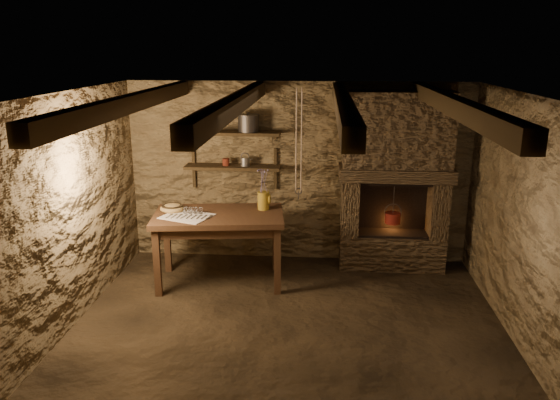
# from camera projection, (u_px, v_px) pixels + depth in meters

# --- Properties ---
(floor) EXTENTS (4.50, 4.50, 0.00)m
(floor) POSITION_uv_depth(u_px,v_px,m) (288.00, 328.00, 5.67)
(floor) COLOR black
(floor) RESTS_ON ground
(back_wall) EXTENTS (4.50, 0.04, 2.40)m
(back_wall) POSITION_uv_depth(u_px,v_px,m) (298.00, 173.00, 7.27)
(back_wall) COLOR #483722
(back_wall) RESTS_ON floor
(front_wall) EXTENTS (4.50, 0.04, 2.40)m
(front_wall) POSITION_uv_depth(u_px,v_px,m) (268.00, 315.00, 3.43)
(front_wall) COLOR #483722
(front_wall) RESTS_ON floor
(left_wall) EXTENTS (0.04, 4.00, 2.40)m
(left_wall) POSITION_uv_depth(u_px,v_px,m) (67.00, 213.00, 5.52)
(left_wall) COLOR #483722
(left_wall) RESTS_ON floor
(right_wall) EXTENTS (0.04, 4.00, 2.40)m
(right_wall) POSITION_uv_depth(u_px,v_px,m) (524.00, 224.00, 5.18)
(right_wall) COLOR #483722
(right_wall) RESTS_ON floor
(ceiling) EXTENTS (4.50, 4.00, 0.04)m
(ceiling) POSITION_uv_depth(u_px,v_px,m) (289.00, 94.00, 5.02)
(ceiling) COLOR black
(ceiling) RESTS_ON back_wall
(beam_far_left) EXTENTS (0.14, 3.95, 0.16)m
(beam_far_left) POSITION_uv_depth(u_px,v_px,m) (131.00, 103.00, 5.16)
(beam_far_left) COLOR black
(beam_far_left) RESTS_ON ceiling
(beam_mid_left) EXTENTS (0.14, 3.95, 0.16)m
(beam_mid_left) POSITION_uv_depth(u_px,v_px,m) (235.00, 104.00, 5.08)
(beam_mid_left) COLOR black
(beam_mid_left) RESTS_ON ceiling
(beam_mid_right) EXTENTS (0.14, 3.95, 0.16)m
(beam_mid_right) POSITION_uv_depth(u_px,v_px,m) (343.00, 105.00, 5.01)
(beam_mid_right) COLOR black
(beam_mid_right) RESTS_ON ceiling
(beam_far_right) EXTENTS (0.14, 3.95, 0.16)m
(beam_far_right) POSITION_uv_depth(u_px,v_px,m) (454.00, 106.00, 4.93)
(beam_far_right) COLOR black
(beam_far_right) RESTS_ON ceiling
(shelf_lower) EXTENTS (1.25, 0.30, 0.04)m
(shelf_lower) POSITION_uv_depth(u_px,v_px,m) (233.00, 167.00, 7.15)
(shelf_lower) COLOR black
(shelf_lower) RESTS_ON back_wall
(shelf_upper) EXTENTS (1.25, 0.30, 0.04)m
(shelf_upper) POSITION_uv_depth(u_px,v_px,m) (232.00, 133.00, 7.03)
(shelf_upper) COLOR black
(shelf_upper) RESTS_ON back_wall
(hearth) EXTENTS (1.43, 0.51, 2.30)m
(hearth) POSITION_uv_depth(u_px,v_px,m) (395.00, 177.00, 6.94)
(hearth) COLOR #36291B
(hearth) RESTS_ON floor
(work_table) EXTENTS (1.64, 1.06, 0.89)m
(work_table) POSITION_uv_depth(u_px,v_px,m) (219.00, 246.00, 6.67)
(work_table) COLOR #372113
(work_table) RESTS_ON floor
(linen_cloth) EXTENTS (0.67, 0.61, 0.01)m
(linen_cloth) POSITION_uv_depth(u_px,v_px,m) (187.00, 216.00, 6.45)
(linen_cloth) COLOR silver
(linen_cloth) RESTS_ON work_table
(pewter_cutlery_row) EXTENTS (0.49, 0.33, 0.01)m
(pewter_cutlery_row) POSITION_uv_depth(u_px,v_px,m) (187.00, 216.00, 6.43)
(pewter_cutlery_row) COLOR #9B9A8C
(pewter_cutlery_row) RESTS_ON linen_cloth
(drinking_glasses) EXTENTS (0.18, 0.05, 0.07)m
(drinking_glasses) POSITION_uv_depth(u_px,v_px,m) (190.00, 211.00, 6.54)
(drinking_glasses) COLOR silver
(drinking_glasses) RESTS_ON linen_cloth
(stoneware_jug) EXTENTS (0.17, 0.16, 0.51)m
(stoneware_jug) POSITION_uv_depth(u_px,v_px,m) (264.00, 192.00, 6.68)
(stoneware_jug) COLOR olive
(stoneware_jug) RESTS_ON work_table
(wooden_bowl) EXTENTS (0.31, 0.31, 0.11)m
(wooden_bowl) POSITION_uv_depth(u_px,v_px,m) (172.00, 208.00, 6.65)
(wooden_bowl) COLOR olive
(wooden_bowl) RESTS_ON work_table
(iron_stockpot) EXTENTS (0.34, 0.34, 0.20)m
(iron_stockpot) POSITION_uv_depth(u_px,v_px,m) (249.00, 124.00, 6.98)
(iron_stockpot) COLOR #322F2D
(iron_stockpot) RESTS_ON shelf_upper
(tin_pan) EXTENTS (0.29, 0.18, 0.27)m
(tin_pan) POSITION_uv_depth(u_px,v_px,m) (202.00, 119.00, 7.11)
(tin_pan) COLOR #9A9A95
(tin_pan) RESTS_ON shelf_upper
(small_kettle) EXTENTS (0.19, 0.17, 0.17)m
(small_kettle) POSITION_uv_depth(u_px,v_px,m) (245.00, 162.00, 7.12)
(small_kettle) COLOR #9A9A95
(small_kettle) RESTS_ON shelf_lower
(rusty_tin) EXTENTS (0.12, 0.12, 0.09)m
(rusty_tin) POSITION_uv_depth(u_px,v_px,m) (226.00, 162.00, 7.14)
(rusty_tin) COLOR #521A10
(rusty_tin) RESTS_ON shelf_lower
(red_pot) EXTENTS (0.24, 0.24, 0.54)m
(red_pot) POSITION_uv_depth(u_px,v_px,m) (393.00, 217.00, 7.04)
(red_pot) COLOR maroon
(red_pot) RESTS_ON hearth
(hanging_ropes) EXTENTS (0.08, 0.08, 1.20)m
(hanging_ropes) POSITION_uv_depth(u_px,v_px,m) (299.00, 140.00, 6.19)
(hanging_ropes) COLOR tan
(hanging_ropes) RESTS_ON ceiling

